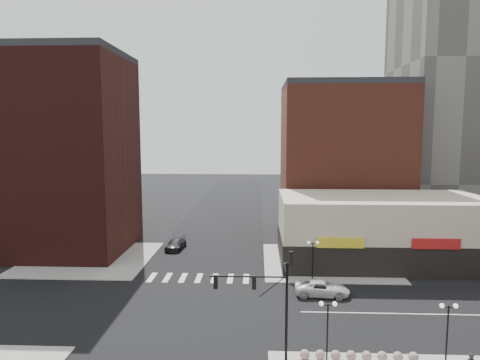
{
  "coord_description": "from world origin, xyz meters",
  "views": [
    {
      "loc": [
        6.26,
        -35.93,
        15.71
      ],
      "look_at": [
        4.47,
        5.15,
        11.0
      ],
      "focal_mm": 32.0,
      "sensor_mm": 36.0,
      "label": 1
    }
  ],
  "objects_px": {
    "white_suv": "(322,288)",
    "street_lamp_se_a": "(328,315)",
    "dark_sedan_north": "(176,244)",
    "street_lamp_ne": "(313,250)",
    "traffic_signal": "(272,290)",
    "street_lamp_se_b": "(448,318)"
  },
  "relations": [
    {
      "from": "white_suv",
      "to": "street_lamp_se_a",
      "type": "bearing_deg",
      "value": 175.71
    },
    {
      "from": "street_lamp_se_a",
      "to": "dark_sedan_north",
      "type": "xyz_separation_m",
      "value": [
        -15.75,
        27.43,
        -2.58
      ]
    },
    {
      "from": "street_lamp_ne",
      "to": "street_lamp_se_a",
      "type": "bearing_deg",
      "value": -93.58
    },
    {
      "from": "traffic_signal",
      "to": "street_lamp_se_b",
      "type": "relative_size",
      "value": 1.87
    },
    {
      "from": "traffic_signal",
      "to": "dark_sedan_north",
      "type": "distance_m",
      "value": 30.08
    },
    {
      "from": "street_lamp_se_b",
      "to": "street_lamp_ne",
      "type": "xyz_separation_m",
      "value": [
        -7.0,
        16.0,
        0.0
      ]
    },
    {
      "from": "traffic_signal",
      "to": "white_suv",
      "type": "xyz_separation_m",
      "value": [
        5.18,
        11.72,
        -4.24
      ]
    },
    {
      "from": "street_lamp_se_b",
      "to": "white_suv",
      "type": "height_order",
      "value": "street_lamp_se_b"
    },
    {
      "from": "street_lamp_ne",
      "to": "dark_sedan_north",
      "type": "xyz_separation_m",
      "value": [
        -16.75,
        11.43,
        -2.58
      ]
    },
    {
      "from": "street_lamp_ne",
      "to": "dark_sedan_north",
      "type": "relative_size",
      "value": 0.85
    },
    {
      "from": "street_lamp_se_a",
      "to": "street_lamp_se_b",
      "type": "distance_m",
      "value": 8.0
    },
    {
      "from": "dark_sedan_north",
      "to": "street_lamp_se_a",
      "type": "bearing_deg",
      "value": -54.77
    },
    {
      "from": "street_lamp_ne",
      "to": "white_suv",
      "type": "relative_size",
      "value": 0.8
    },
    {
      "from": "street_lamp_se_a",
      "to": "street_lamp_se_b",
      "type": "bearing_deg",
      "value": 0.0
    },
    {
      "from": "traffic_signal",
      "to": "street_lamp_ne",
      "type": "bearing_deg",
      "value": 73.25
    },
    {
      "from": "street_lamp_se_b",
      "to": "dark_sedan_north",
      "type": "bearing_deg",
      "value": 130.89
    },
    {
      "from": "dark_sedan_north",
      "to": "street_lamp_se_b",
      "type": "bearing_deg",
      "value": -43.75
    },
    {
      "from": "street_lamp_se_a",
      "to": "street_lamp_ne",
      "type": "xyz_separation_m",
      "value": [
        1.0,
        16.0,
        0.0
      ]
    },
    {
      "from": "street_lamp_se_a",
      "to": "dark_sedan_north",
      "type": "bearing_deg",
      "value": 119.87
    },
    {
      "from": "white_suv",
      "to": "dark_sedan_north",
      "type": "bearing_deg",
      "value": 50.36
    },
    {
      "from": "white_suv",
      "to": "street_lamp_se_b",
      "type": "bearing_deg",
      "value": -148.52
    },
    {
      "from": "traffic_signal",
      "to": "dark_sedan_north",
      "type": "xyz_separation_m",
      "value": [
        -11.99,
        27.26,
        -4.25
      ]
    }
  ]
}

